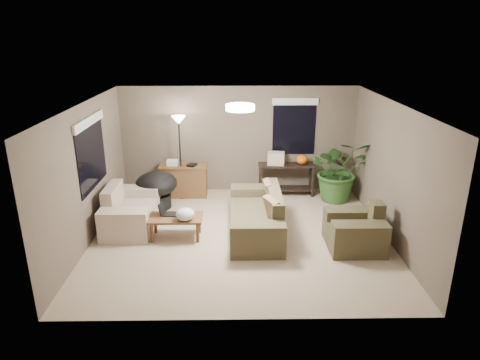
{
  "coord_description": "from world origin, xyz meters",
  "views": [
    {
      "loc": [
        -0.11,
        -7.32,
        3.7
      ],
      "look_at": [
        0.0,
        0.2,
        1.05
      ],
      "focal_mm": 32.0,
      "sensor_mm": 36.0,
      "label": 1
    }
  ],
  "objects_px": {
    "desk": "(184,180)",
    "console_table": "(286,177)",
    "coffee_table": "(176,220)",
    "main_sofa": "(258,218)",
    "floor_lamp": "(179,130)",
    "armchair": "(355,232)",
    "cat_scratching_post": "(364,229)",
    "papasan_chair": "(157,187)",
    "loveseat": "(130,212)",
    "houseplant": "(338,176)"
  },
  "relations": [
    {
      "from": "console_table",
      "to": "cat_scratching_post",
      "type": "height_order",
      "value": "console_table"
    },
    {
      "from": "coffee_table",
      "to": "papasan_chair",
      "type": "distance_m",
      "value": 1.57
    },
    {
      "from": "main_sofa",
      "to": "coffee_table",
      "type": "bearing_deg",
      "value": -172.22
    },
    {
      "from": "main_sofa",
      "to": "desk",
      "type": "xyz_separation_m",
      "value": [
        -1.61,
        1.95,
        0.08
      ]
    },
    {
      "from": "main_sofa",
      "to": "houseplant",
      "type": "distance_m",
      "value": 2.54
    },
    {
      "from": "coffee_table",
      "to": "loveseat",
      "type": "bearing_deg",
      "value": 152.5
    },
    {
      "from": "desk",
      "to": "floor_lamp",
      "type": "xyz_separation_m",
      "value": [
        -0.05,
        -0.09,
        1.22
      ]
    },
    {
      "from": "main_sofa",
      "to": "loveseat",
      "type": "bearing_deg",
      "value": 173.29
    },
    {
      "from": "cat_scratching_post",
      "to": "main_sofa",
      "type": "bearing_deg",
      "value": 169.89
    },
    {
      "from": "armchair",
      "to": "coffee_table",
      "type": "xyz_separation_m",
      "value": [
        -3.26,
        0.42,
        0.06
      ]
    },
    {
      "from": "desk",
      "to": "cat_scratching_post",
      "type": "bearing_deg",
      "value": -32.8
    },
    {
      "from": "floor_lamp",
      "to": "houseplant",
      "type": "height_order",
      "value": "floor_lamp"
    },
    {
      "from": "armchair",
      "to": "desk",
      "type": "relative_size",
      "value": 0.91
    },
    {
      "from": "coffee_table",
      "to": "console_table",
      "type": "distance_m",
      "value": 3.19
    },
    {
      "from": "main_sofa",
      "to": "desk",
      "type": "distance_m",
      "value": 2.54
    },
    {
      "from": "coffee_table",
      "to": "papasan_chair",
      "type": "height_order",
      "value": "papasan_chair"
    },
    {
      "from": "main_sofa",
      "to": "console_table",
      "type": "height_order",
      "value": "main_sofa"
    },
    {
      "from": "armchair",
      "to": "desk",
      "type": "bearing_deg",
      "value": 142.21
    },
    {
      "from": "console_table",
      "to": "cat_scratching_post",
      "type": "bearing_deg",
      "value": -63.09
    },
    {
      "from": "loveseat",
      "to": "armchair",
      "type": "height_order",
      "value": "same"
    },
    {
      "from": "coffee_table",
      "to": "papasan_chair",
      "type": "xyz_separation_m",
      "value": [
        -0.59,
        1.45,
        0.11
      ]
    },
    {
      "from": "main_sofa",
      "to": "console_table",
      "type": "xyz_separation_m",
      "value": [
        0.78,
        1.98,
        0.14
      ]
    },
    {
      "from": "console_table",
      "to": "main_sofa",
      "type": "bearing_deg",
      "value": -111.35
    },
    {
      "from": "loveseat",
      "to": "papasan_chair",
      "type": "height_order",
      "value": "loveseat"
    },
    {
      "from": "console_table",
      "to": "armchair",
      "type": "bearing_deg",
      "value": -70.22
    },
    {
      "from": "floor_lamp",
      "to": "coffee_table",
      "type": "bearing_deg",
      "value": -86.55
    },
    {
      "from": "houseplant",
      "to": "console_table",
      "type": "bearing_deg",
      "value": 163.08
    },
    {
      "from": "papasan_chair",
      "to": "houseplant",
      "type": "relative_size",
      "value": 0.81
    },
    {
      "from": "loveseat",
      "to": "houseplant",
      "type": "distance_m",
      "value": 4.64
    },
    {
      "from": "main_sofa",
      "to": "console_table",
      "type": "relative_size",
      "value": 1.69
    },
    {
      "from": "main_sofa",
      "to": "desk",
      "type": "height_order",
      "value": "main_sofa"
    },
    {
      "from": "armchair",
      "to": "cat_scratching_post",
      "type": "relative_size",
      "value": 2.0
    },
    {
      "from": "coffee_table",
      "to": "desk",
      "type": "height_order",
      "value": "desk"
    },
    {
      "from": "floor_lamp",
      "to": "cat_scratching_post",
      "type": "distance_m",
      "value": 4.47
    },
    {
      "from": "desk",
      "to": "console_table",
      "type": "distance_m",
      "value": 2.39
    },
    {
      "from": "loveseat",
      "to": "cat_scratching_post",
      "type": "bearing_deg",
      "value": -8.21
    },
    {
      "from": "coffee_table",
      "to": "armchair",
      "type": "bearing_deg",
      "value": -7.28
    },
    {
      "from": "floor_lamp",
      "to": "cat_scratching_post",
      "type": "bearing_deg",
      "value": -31.35
    },
    {
      "from": "armchair",
      "to": "houseplant",
      "type": "relative_size",
      "value": 0.69
    },
    {
      "from": "cat_scratching_post",
      "to": "loveseat",
      "type": "bearing_deg",
      "value": 171.79
    },
    {
      "from": "armchair",
      "to": "houseplant",
      "type": "height_order",
      "value": "houseplant"
    },
    {
      "from": "desk",
      "to": "console_table",
      "type": "relative_size",
      "value": 0.85
    },
    {
      "from": "papasan_chair",
      "to": "armchair",
      "type": "bearing_deg",
      "value": -25.91
    },
    {
      "from": "houseplant",
      "to": "main_sofa",
      "type": "bearing_deg",
      "value": -139.57
    },
    {
      "from": "armchair",
      "to": "cat_scratching_post",
      "type": "distance_m",
      "value": 0.38
    },
    {
      "from": "main_sofa",
      "to": "floor_lamp",
      "type": "height_order",
      "value": "floor_lamp"
    },
    {
      "from": "desk",
      "to": "papasan_chair",
      "type": "distance_m",
      "value": 0.88
    },
    {
      "from": "loveseat",
      "to": "console_table",
      "type": "xyz_separation_m",
      "value": [
        3.29,
        1.69,
        0.14
      ]
    },
    {
      "from": "papasan_chair",
      "to": "cat_scratching_post",
      "type": "distance_m",
      "value": 4.4
    },
    {
      "from": "armchair",
      "to": "cat_scratching_post",
      "type": "height_order",
      "value": "armchair"
    }
  ]
}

